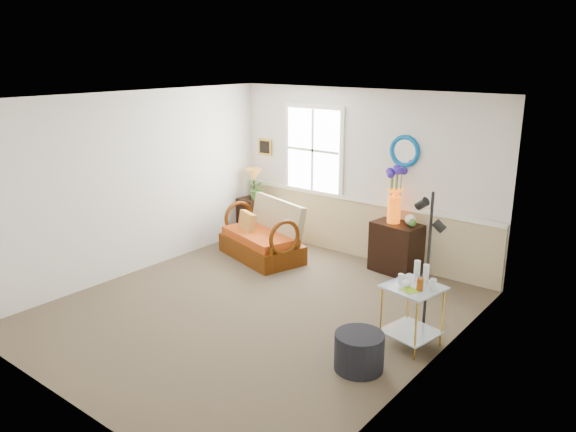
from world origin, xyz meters
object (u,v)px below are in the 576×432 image
Objects in this scene: lamp_stand at (252,217)px; cabinet at (396,248)px; side_table at (412,316)px; ottoman at (359,351)px; floor_lamp at (428,266)px; loveseat at (261,230)px.

lamp_stand is 2.79m from cabinet.
cabinet is at bearing 0.78° from lamp_stand.
side_table is 0.81m from ottoman.
floor_lamp reaches higher than lamp_stand.
floor_lamp reaches higher than cabinet.
side_table is at bearing -78.04° from floor_lamp.
floor_lamp is at bearing -20.69° from lamp_stand.
lamp_stand is at bearing 156.08° from loveseat.
cabinet reaches higher than side_table.
ottoman is at bearing -15.98° from loveseat.
floor_lamp is (1.17, -1.53, 0.47)m from cabinet.
loveseat is 1.86× the size of cabinet.
loveseat is at bearing 147.50° from ottoman.
loveseat is 2.08m from cabinet.
floor_lamp reaches higher than side_table.
cabinet is 0.44× the size of floor_lamp.
lamp_stand is at bearing 145.54° from ottoman.
side_table reaches higher than lamp_stand.
floor_lamp reaches higher than loveseat.
side_table reaches higher than ottoman.
loveseat is 1.13m from lamp_stand.
cabinet reaches higher than lamp_stand.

